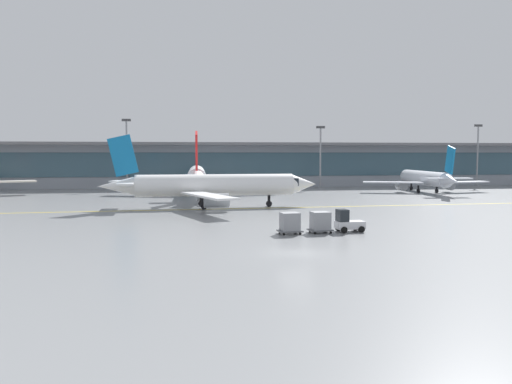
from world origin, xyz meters
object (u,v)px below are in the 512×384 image
cargo_dolly_trailing (290,222)px  apron_light_mast_1 (127,151)px  baggage_tug (348,222)px  cargo_dolly_lead (320,221)px  apron_light_mast_2 (320,154)px  taxiing_regional_jet (212,186)px  gate_airplane_1 (197,176)px  apron_light_mast_3 (478,152)px  gate_airplane_2 (425,178)px

cargo_dolly_trailing → apron_light_mast_1: size_ratio=0.16×
baggage_tug → cargo_dolly_trailing: bearing=180.0°
cargo_dolly_lead → apron_light_mast_2: apron_light_mast_2 is taller
taxiing_regional_jet → apron_light_mast_1: bearing=108.0°
gate_airplane_1 → taxiing_regional_jet: size_ratio=1.10×
cargo_dolly_trailing → cargo_dolly_lead: bearing=-0.0°
baggage_tug → apron_light_mast_3: apron_light_mast_3 is taller
gate_airplane_1 → cargo_dolly_lead: 48.36m
cargo_dolly_lead → cargo_dolly_trailing: bearing=180.0°
gate_airplane_1 → apron_light_mast_3: 64.47m
gate_airplane_2 → cargo_dolly_lead: size_ratio=11.72×
cargo_dolly_trailing → apron_light_mast_1: bearing=102.9°
taxiing_regional_jet → baggage_tug: size_ratio=10.86×
cargo_dolly_trailing → apron_light_mast_3: apron_light_mast_3 is taller
apron_light_mast_1 → apron_light_mast_2: (39.58, -2.47, -0.64)m
gate_airplane_1 → baggage_tug: gate_airplane_1 is taller
gate_airplane_1 → apron_light_mast_2: apron_light_mast_2 is taller
baggage_tug → apron_light_mast_1: (-25.71, 63.11, 6.91)m
cargo_dolly_trailing → apron_light_mast_3: (55.76, 62.95, 6.47)m
cargo_dolly_trailing → apron_light_mast_2: size_ratio=0.17×
baggage_tug → cargo_dolly_trailing: size_ratio=1.22×
apron_light_mast_3 → gate_airplane_2: bearing=-141.4°
baggage_tug → apron_light_mast_1: 68.49m
gate_airplane_2 → baggage_tug: gate_airplane_2 is taller
gate_airplane_2 → baggage_tug: 55.61m
gate_airplane_1 → taxiing_regional_jet: bearing=-174.8°
taxiing_regional_jet → baggage_tug: 26.47m
gate_airplane_2 → taxiing_regional_jet: 47.02m
gate_airplane_1 → cargo_dolly_lead: size_ratio=14.55×
cargo_dolly_trailing → apron_light_mast_3: 84.35m
gate_airplane_2 → baggage_tug: size_ratio=9.63×
gate_airplane_1 → cargo_dolly_trailing: 48.10m
gate_airplane_1 → apron_light_mast_3: size_ratio=2.37×
baggage_tug → cargo_dolly_lead: size_ratio=1.22×
gate_airplane_2 → apron_light_mast_2: size_ratio=2.01×
gate_airplane_1 → apron_light_mast_1: apron_light_mast_1 is taller
apron_light_mast_2 → taxiing_regional_jet: bearing=-124.1°
cargo_dolly_trailing → apron_light_mast_3: size_ratio=0.16×
baggage_tug → cargo_dolly_lead: baggage_tug is taller
gate_airplane_1 → apron_light_mast_3: bearing=-74.2°
gate_airplane_2 → apron_light_mast_1: apron_light_mast_1 is taller
taxiing_regional_jet → cargo_dolly_lead: size_ratio=13.21×
gate_airplane_1 → apron_light_mast_1: 21.39m
gate_airplane_2 → taxiing_regional_jet: size_ratio=0.89×
cargo_dolly_trailing → apron_light_mast_2: 64.39m
apron_light_mast_2 → apron_light_mast_3: apron_light_mast_3 is taller
apron_light_mast_1 → apron_light_mast_2: bearing=-3.6°
gate_airplane_2 → taxiing_regional_jet: bearing=122.4°
baggage_tug → cargo_dolly_lead: (-2.66, -0.22, 0.16)m
apron_light_mast_1 → apron_light_mast_3: apron_light_mast_1 is taller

